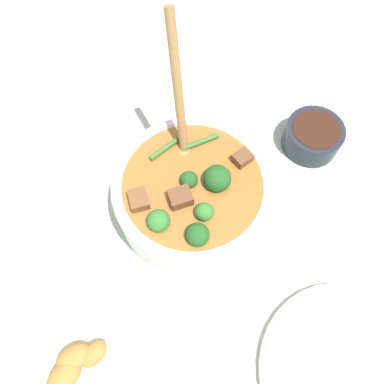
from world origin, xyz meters
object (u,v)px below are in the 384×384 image
at_px(stew_bowl, 192,194).
at_px(condiment_bowl, 313,136).
at_px(empty_plate, 351,376).
at_px(food_plate, 74,369).

xyz_separation_m(stew_bowl, condiment_bowl, (-0.20, 0.11, -0.03)).
distance_m(stew_bowl, empty_plate, 0.31).
distance_m(stew_bowl, condiment_bowl, 0.23).
distance_m(condiment_bowl, food_plate, 0.49).
bearing_deg(stew_bowl, empty_plate, 71.49).
bearing_deg(empty_plate, food_plate, -60.56).
xyz_separation_m(stew_bowl, empty_plate, (0.10, 0.29, -0.05)).
bearing_deg(empty_plate, stew_bowl, -108.51).
distance_m(stew_bowl, food_plate, 0.27).
height_order(empty_plate, food_plate, food_plate).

